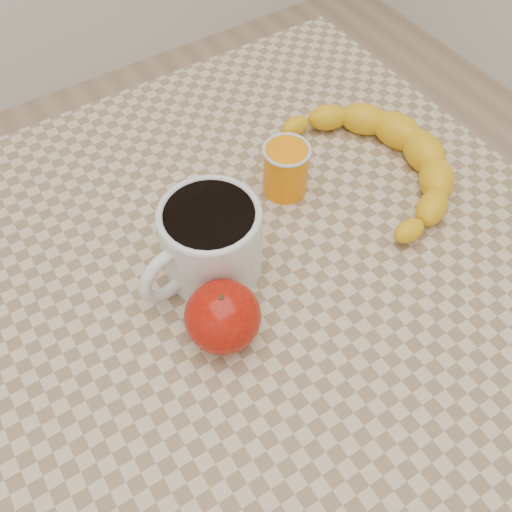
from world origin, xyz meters
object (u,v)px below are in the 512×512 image
table (256,302)px  coffee_mug (209,240)px  orange_juice_glass (286,169)px  apple (223,316)px  banana (379,161)px

table → coffee_mug: 0.15m
orange_juice_glass → apple: (-0.18, -0.15, 0.00)m
table → orange_juice_glass: bearing=40.2°
coffee_mug → banana: bearing=2.7°
orange_juice_glass → table: bearing=-139.8°
orange_juice_glass → apple: apple is taller
coffee_mug → apple: coffee_mug is taller
apple → banana: (0.31, 0.10, -0.01)m
coffee_mug → apple: bearing=-111.7°
orange_juice_glass → banana: orange_juice_glass is taller
apple → banana: 0.32m
table → apple: bearing=-143.6°
coffee_mug → banana: (0.27, 0.01, -0.03)m
apple → table: bearing=36.4°
banana → apple: bearing=-153.5°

